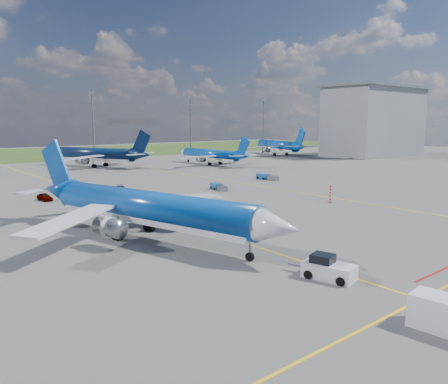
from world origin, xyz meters
TOP-DOWN VIEW (x-y plane):
  - ground at (0.00, 0.00)m, footprint 400.00×400.00m
  - taxiway_lines at (0.17, 27.70)m, footprint 60.25×160.00m
  - floodlight_masts at (10.00, 110.00)m, footprint 202.20×0.50m
  - terminal_building at (120.00, 60.00)m, footprint 42.00×22.00m
  - warning_post at (26.00, 8.00)m, footprint 0.50×0.50m
  - bg_jet_n at (19.35, 85.89)m, footprint 44.27×48.63m
  - bg_jet_ne at (49.52, 70.18)m, footprint 26.52×34.02m
  - bg_jet_ene at (92.25, 83.59)m, footprint 43.28×49.16m
  - main_airliner at (-6.97, 6.74)m, footprint 38.51×45.03m
  - pushback_tug at (-1.69, -13.01)m, footprint 3.17×5.85m
  - service_car_a at (-8.47, 38.31)m, footprint 1.84×3.78m
  - service_car_b at (2.73, 28.48)m, footprint 5.33×2.93m
  - service_car_c at (4.99, 38.45)m, footprint 2.93×4.61m
  - baggage_tug_w at (20.55, 29.54)m, footprint 2.51×5.18m
  - baggage_tug_e at (38.01, 34.39)m, footprint 1.83×5.60m

SIDE VIEW (x-z plane):
  - ground at x=0.00m, z-range 0.00..0.00m
  - bg_jet_n at x=19.35m, z-range -5.17..5.17m
  - bg_jet_ne at x=49.52m, z-range -4.32..4.32m
  - bg_jet_ene at x=92.25m, z-range -5.37..5.37m
  - main_airliner at x=-6.97m, z-range -5.07..5.07m
  - taxiway_lines at x=0.17m, z-range 0.00..0.02m
  - baggage_tug_w at x=20.55m, z-range -0.04..1.09m
  - baggage_tug_e at x=38.01m, z-range -0.04..1.20m
  - service_car_a at x=-8.47m, z-range 0.00..1.24m
  - service_car_c at x=4.99m, z-range 0.00..1.24m
  - service_car_b at x=2.73m, z-range 0.00..1.41m
  - pushback_tug at x=-1.69m, z-range -0.19..1.76m
  - warning_post at x=26.00m, z-range 0.00..3.00m
  - floodlight_masts at x=10.00m, z-range 1.21..23.91m
  - terminal_building at x=120.00m, z-range 0.07..26.07m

